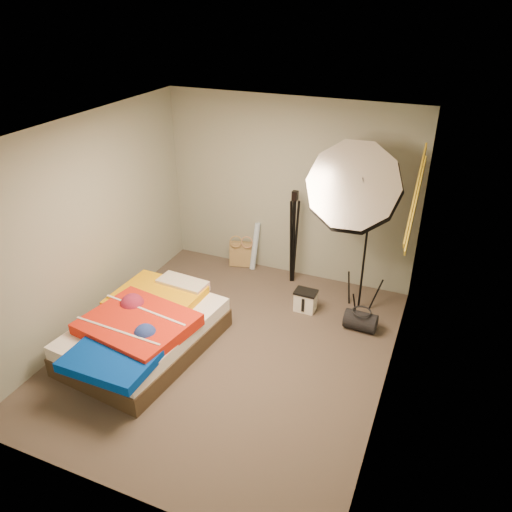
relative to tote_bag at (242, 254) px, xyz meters
The scene contains 15 objects.
floor 2.02m from the tote_bag, 70.71° to the right, with size 4.00×4.00×0.00m, color brown.
ceiling 3.07m from the tote_bag, 70.71° to the right, with size 4.00×4.00×0.00m, color silver.
wall_back 1.26m from the tote_bag, ahead, with size 3.50×3.50×0.00m, color gray.
wall_front 4.10m from the tote_bag, 80.32° to the right, with size 3.50×3.50×0.00m, color gray.
wall_left 2.43m from the tote_bag, 119.73° to the right, with size 4.00×4.00×0.00m, color gray.
wall_right 3.25m from the tote_bag, 38.19° to the right, with size 4.00×4.00×0.00m, color gray.
tote_bag is the anchor object (origin of this frame).
wrapping_roll 0.27m from the tote_bag, ahead, with size 0.08×0.08×0.70m, color #6699D0.
camera_case 1.46m from the tote_bag, 32.28° to the right, with size 0.26×0.19×0.26m, color white.
duffel_bag 2.18m from the tote_bag, 24.85° to the right, with size 0.24×0.24×0.39m, color black.
wall_stripe_upper 3.25m from the tote_bag, 28.49° to the right, with size 0.02×1.10×0.10m, color gold.
wall_stripe_lower 3.05m from the tote_bag, 23.67° to the right, with size 0.02×1.10×0.10m, color gold.
bed 2.25m from the tote_bag, 95.26° to the right, with size 1.42×1.97×0.52m.
photo_umbrella 2.31m from the tote_bag, 19.47° to the right, with size 1.33×0.96×2.31m.
camera_tripod 1.03m from the tote_bag, ahead, with size 0.08×0.08×1.35m.
Camera 1 is at (2.04, -4.06, 3.65)m, focal length 35.00 mm.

